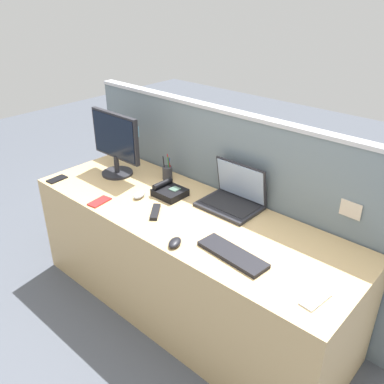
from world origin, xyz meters
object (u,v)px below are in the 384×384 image
object	(u,v)px
computer_mouse_left_hand	(175,243)
laptop	(234,196)
desk_phone	(169,191)
cell_phone_white_slab	(315,299)
computer_mouse_right_hand	(139,195)
tv_remote	(155,212)
desktop_monitor	(115,141)
cell_phone_black_slab	(57,179)
keyboard_main	(232,254)
pen_cup	(167,172)
cell_phone_red_case	(100,202)

from	to	relation	value
computer_mouse_left_hand	laptop	bearing A→B (deg)	71.54
desk_phone	cell_phone_white_slab	distance (m)	1.19
laptop	computer_mouse_right_hand	size ratio (longest dim) A/B	3.60
tv_remote	desk_phone	bearing A→B (deg)	76.04
desktop_monitor	cell_phone_black_slab	world-z (taller)	desktop_monitor
laptop	keyboard_main	world-z (taller)	laptop
cell_phone_white_slab	tv_remote	distance (m)	1.06
computer_mouse_left_hand	pen_cup	xyz separation A→B (m)	(-0.60, 0.55, 0.03)
computer_mouse_right_hand	computer_mouse_left_hand	xyz separation A→B (m)	(0.54, -0.23, 0.00)
cell_phone_black_slab	cell_phone_red_case	world-z (taller)	same
computer_mouse_right_hand	tv_remote	bearing A→B (deg)	-35.44
desktop_monitor	computer_mouse_right_hand	bearing A→B (deg)	-19.81
keyboard_main	tv_remote	distance (m)	0.60
computer_mouse_left_hand	tv_remote	world-z (taller)	computer_mouse_left_hand
computer_mouse_left_hand	desktop_monitor	bearing A→B (deg)	136.64
cell_phone_red_case	desk_phone	bearing A→B (deg)	46.76
pen_cup	tv_remote	xyz separation A→B (m)	(0.28, -0.39, -0.04)
keyboard_main	tv_remote	world-z (taller)	keyboard_main
laptop	desktop_monitor	bearing A→B (deg)	-168.10
laptop	computer_mouse_left_hand	xyz separation A→B (m)	(0.03, -0.55, -0.05)
tv_remote	keyboard_main	bearing A→B (deg)	-41.83
computer_mouse_right_hand	cell_phone_black_slab	bearing A→B (deg)	-178.80
keyboard_main	computer_mouse_left_hand	distance (m)	0.31
computer_mouse_left_hand	cell_phone_black_slab	xyz separation A→B (m)	(-1.16, 0.02, -0.01)
cell_phone_black_slab	keyboard_main	bearing A→B (deg)	0.02
keyboard_main	cell_phone_black_slab	xyz separation A→B (m)	(-1.44, -0.11, -0.01)
cell_phone_red_case	cell_phone_white_slab	bearing A→B (deg)	-3.84
desk_phone	keyboard_main	size ratio (longest dim) A/B	0.49
laptop	pen_cup	bearing A→B (deg)	-179.11
laptop	keyboard_main	size ratio (longest dim) A/B	0.94
laptop	tv_remote	distance (m)	0.49
pen_cup	computer_mouse_left_hand	bearing A→B (deg)	-42.22
desk_phone	cell_phone_black_slab	size ratio (longest dim) A/B	1.40
cell_phone_red_case	desktop_monitor	bearing A→B (deg)	117.66
tv_remote	computer_mouse_right_hand	bearing A→B (deg)	123.54
desk_phone	cell_phone_red_case	size ratio (longest dim) A/B	1.29
keyboard_main	tv_remote	bearing A→B (deg)	-178.17
pen_cup	tv_remote	distance (m)	0.48
desktop_monitor	laptop	world-z (taller)	desktop_monitor
keyboard_main	cell_phone_red_case	size ratio (longest dim) A/B	2.65
cell_phone_black_slab	computer_mouse_right_hand	bearing A→B (deg)	14.65
desktop_monitor	pen_cup	xyz separation A→B (m)	(0.32, 0.18, -0.20)
desktop_monitor	cell_phone_white_slab	xyz separation A→B (m)	(1.67, -0.25, -0.24)
keyboard_main	pen_cup	distance (m)	0.98
laptop	computer_mouse_right_hand	distance (m)	0.61
laptop	cell_phone_black_slab	size ratio (longest dim) A/B	2.68
computer_mouse_right_hand	cell_phone_red_case	size ratio (longest dim) A/B	0.69
desktop_monitor	computer_mouse_left_hand	world-z (taller)	desktop_monitor
laptop	cell_phone_red_case	world-z (taller)	laptop
computer_mouse_right_hand	cell_phone_red_case	xyz separation A→B (m)	(-0.13, -0.21, -0.01)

